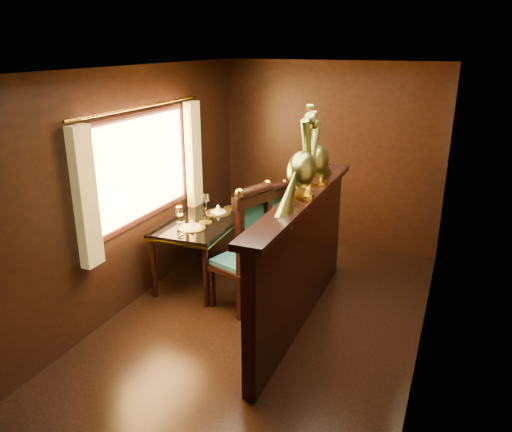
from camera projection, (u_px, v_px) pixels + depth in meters
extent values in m
plane|color=black|center=(259.00, 330.00, 4.98)|extent=(5.00, 5.00, 0.00)
cube|color=black|center=(330.00, 157.00, 6.74)|extent=(3.00, 0.04, 2.50)
cube|color=black|center=(60.00, 366.00, 2.39)|extent=(3.00, 0.04, 2.50)
cube|color=black|center=(124.00, 193.00, 5.11)|extent=(0.04, 5.00, 2.50)
cube|color=black|center=(431.00, 235.00, 4.02)|extent=(0.04, 5.00, 2.50)
cube|color=beige|center=(259.00, 69.00, 4.15)|extent=(3.00, 5.00, 0.04)
cube|color=#FFC672|center=(140.00, 168.00, 5.31)|extent=(0.01, 1.70, 1.05)
cube|color=gold|center=(86.00, 198.00, 4.44)|extent=(0.10, 0.22, 1.30)
cube|color=gold|center=(194.00, 155.00, 6.13)|extent=(0.10, 0.22, 1.30)
cylinder|color=gold|center=(142.00, 107.00, 5.07)|extent=(0.03, 2.20, 0.03)
cube|color=black|center=(301.00, 264.00, 4.91)|extent=(0.12, 2.60, 1.30)
cube|color=#313216|center=(295.00, 258.00, 4.91)|extent=(0.02, 2.20, 0.95)
cube|color=black|center=(303.00, 198.00, 4.68)|extent=(0.26, 2.70, 0.06)
cube|color=black|center=(201.00, 222.00, 5.80)|extent=(0.82, 1.30, 0.04)
cube|color=gold|center=(201.00, 224.00, 5.81)|extent=(0.84, 1.32, 0.02)
cylinder|color=black|center=(154.00, 268.00, 5.52)|extent=(0.06, 0.06, 0.70)
cylinder|color=black|center=(206.00, 277.00, 5.31)|extent=(0.06, 0.06, 0.70)
cylinder|color=black|center=(200.00, 233.00, 6.54)|extent=(0.06, 0.06, 0.70)
cylinder|color=black|center=(245.00, 239.00, 6.33)|extent=(0.06, 0.06, 0.70)
cylinder|color=gold|center=(192.00, 228.00, 5.53)|extent=(0.30, 0.30, 0.01)
cone|color=white|center=(192.00, 223.00, 5.52)|extent=(0.11, 0.11, 0.10)
cylinder|color=gold|center=(218.00, 212.00, 6.04)|extent=(0.30, 0.30, 0.01)
cone|color=white|center=(218.00, 208.00, 6.02)|extent=(0.11, 0.11, 0.10)
cylinder|color=silver|center=(180.00, 216.00, 5.83)|extent=(0.03, 0.03, 0.06)
cylinder|color=silver|center=(182.00, 214.00, 5.91)|extent=(0.03, 0.03, 0.06)
cube|color=black|center=(239.00, 265.00, 5.28)|extent=(0.63, 0.63, 0.07)
cube|color=#124A51|center=(239.00, 261.00, 5.27)|extent=(0.57, 0.57, 0.05)
cube|color=#124A51|center=(254.00, 234.00, 5.01)|extent=(0.16, 0.38, 0.64)
cube|color=black|center=(212.00, 288.00, 5.35)|extent=(0.05, 0.05, 0.44)
cube|color=black|center=(240.00, 300.00, 5.09)|extent=(0.05, 0.05, 0.44)
cube|color=black|center=(238.00, 275.00, 5.64)|extent=(0.05, 0.05, 0.44)
cube|color=black|center=(266.00, 286.00, 5.39)|extent=(0.05, 0.05, 0.44)
sphere|color=gold|center=(240.00, 192.00, 4.71)|extent=(0.08, 0.08, 0.08)
sphere|color=gold|center=(268.00, 183.00, 5.00)|extent=(0.08, 0.08, 0.08)
cube|color=black|center=(261.00, 247.00, 5.91)|extent=(0.57, 0.57, 0.06)
cube|color=#124A51|center=(261.00, 243.00, 5.89)|extent=(0.51, 0.51, 0.05)
cube|color=#124A51|center=(273.00, 221.00, 5.66)|extent=(0.16, 0.33, 0.57)
cube|color=black|center=(240.00, 264.00, 5.98)|extent=(0.05, 0.05, 0.39)
cube|color=black|center=(262.00, 273.00, 5.74)|extent=(0.05, 0.05, 0.39)
cube|color=black|center=(260.00, 255.00, 6.23)|extent=(0.05, 0.05, 0.39)
cube|color=black|center=(282.00, 264.00, 5.99)|extent=(0.05, 0.05, 0.39)
sphere|color=gold|center=(263.00, 188.00, 5.40)|extent=(0.07, 0.07, 0.07)
sphere|color=gold|center=(285.00, 182.00, 5.64)|extent=(0.07, 0.07, 0.07)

